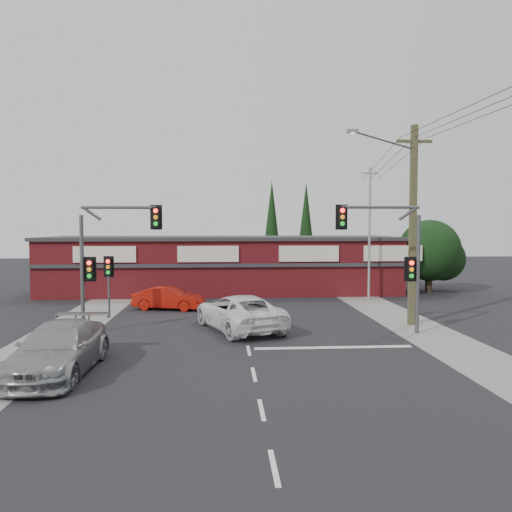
{
  "coord_description": "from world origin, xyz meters",
  "views": [
    {
      "loc": [
        -1.05,
        -21.42,
        4.94
      ],
      "look_at": [
        0.62,
        3.0,
        3.52
      ],
      "focal_mm": 35.0,
      "sensor_mm": 36.0,
      "label": 1
    }
  ],
  "objects": [
    {
      "name": "lane_dashes",
      "position": [
        0.0,
        -3.39,
        0.01
      ],
      "size": [
        0.12,
        30.81,
        0.01
      ],
      "color": "silver",
      "rests_on": "ground"
    },
    {
      "name": "conifer_far",
      "position": [
        7.0,
        26.0,
        5.48
      ],
      "size": [
        1.8,
        1.8,
        9.25
      ],
      "color": "#2D2116",
      "rests_on": "ground"
    },
    {
      "name": "road_strip",
      "position": [
        0.0,
        5.0,
        0.01
      ],
      "size": [
        14.0,
        70.0,
        0.01
      ],
      "primitive_type": "cube",
      "color": "black",
      "rests_on": "ground"
    },
    {
      "name": "pedestal_signal",
      "position": [
        -7.2,
        6.01,
        2.41
      ],
      "size": [
        0.55,
        0.27,
        3.38
      ],
      "color": "#47494C",
      "rests_on": "ground"
    },
    {
      "name": "ground",
      "position": [
        0.0,
        0.0,
        0.0
      ],
      "size": [
        120.0,
        120.0,
        0.0
      ],
      "primitive_type": "plane",
      "color": "black",
      "rests_on": "ground"
    },
    {
      "name": "traffic_mast_right",
      "position": [
        6.86,
        1.0,
        3.95
      ],
      "size": [
        3.96,
        0.27,
        5.97
      ],
      "color": "#47494C",
      "rests_on": "ground"
    },
    {
      "name": "utility_pole",
      "position": [
        8.36,
        2.99,
        5.4
      ],
      "size": [
        4.38,
        0.59,
        10.0
      ],
      "color": "brown",
      "rests_on": "ground"
    },
    {
      "name": "tree_cluster",
      "position": [
        14.69,
        15.44,
        2.9
      ],
      "size": [
        5.9,
        5.1,
        5.5
      ],
      "color": "#2D2116",
      "rests_on": "ground"
    },
    {
      "name": "red_sedan",
      "position": [
        -4.26,
        8.55,
        0.69
      ],
      "size": [
        4.42,
        2.41,
        1.38
      ],
      "primitive_type": "imported",
      "rotation": [
        0.0,
        0.0,
        1.33
      ],
      "color": "#A01309",
      "rests_on": "ground"
    },
    {
      "name": "shop_building",
      "position": [
        -0.99,
        16.99,
        2.13
      ],
      "size": [
        27.3,
        8.4,
        4.22
      ],
      "color": "#450D11",
      "rests_on": "ground"
    },
    {
      "name": "power_lines",
      "position": [
        8.47,
        -2.47,
        9.04
      ],
      "size": [
        2.01,
        29.0,
        1.22
      ],
      "color": "black",
      "rests_on": "ground"
    },
    {
      "name": "verge_left",
      "position": [
        -8.5,
        5.0,
        0.01
      ],
      "size": [
        3.0,
        70.0,
        0.02
      ],
      "primitive_type": "cube",
      "color": "gray",
      "rests_on": "ground"
    },
    {
      "name": "stop_line",
      "position": [
        3.5,
        -1.5,
        0.01
      ],
      "size": [
        6.5,
        0.35,
        0.01
      ],
      "primitive_type": "cube",
      "color": "silver",
      "rests_on": "ground"
    },
    {
      "name": "white_suv",
      "position": [
        -0.24,
        2.39,
        0.85
      ],
      "size": [
        4.77,
        6.69,
        1.69
      ],
      "primitive_type": "imported",
      "rotation": [
        0.0,
        0.0,
        3.5
      ],
      "color": "white",
      "rests_on": "ground"
    },
    {
      "name": "verge_right",
      "position": [
        8.5,
        5.0,
        0.01
      ],
      "size": [
        3.0,
        70.0,
        0.02
      ],
      "primitive_type": "cube",
      "color": "gray",
      "rests_on": "ground"
    },
    {
      "name": "steel_pole",
      "position": [
        9.0,
        12.0,
        4.7
      ],
      "size": [
        1.2,
        0.16,
        9.0
      ],
      "color": "gray",
      "rests_on": "ground"
    },
    {
      "name": "conifer_near",
      "position": [
        3.5,
        24.0,
        5.48
      ],
      "size": [
        1.8,
        1.8,
        9.25
      ],
      "color": "#2D2116",
      "rests_on": "ground"
    },
    {
      "name": "traffic_mast_left",
      "position": [
        -6.43,
        2.0,
        3.93
      ],
      "size": [
        3.77,
        0.27,
        5.97
      ],
      "color": "#47494C",
      "rests_on": "ground"
    },
    {
      "name": "silver_suv",
      "position": [
        -6.57,
        -4.42,
        0.84
      ],
      "size": [
        2.52,
        5.84,
        1.68
      ],
      "primitive_type": "imported",
      "rotation": [
        0.0,
        0.0,
        -0.03
      ],
      "color": "#989B9D",
      "rests_on": "ground"
    }
  ]
}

